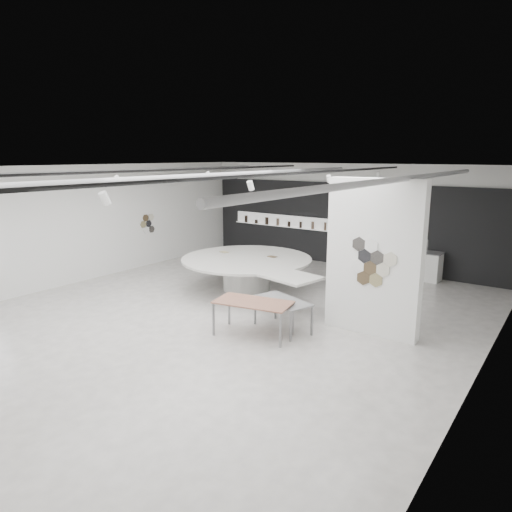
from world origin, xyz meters
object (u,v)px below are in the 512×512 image
Objects in this scene: partition_column at (374,258)px; sample_table_wood at (253,304)px; kitchen_counter at (415,264)px; display_island at (248,269)px; sample_table_stone at (283,303)px.

sample_table_wood is at bearing -140.37° from partition_column.
partition_column reaches higher than sample_table_wood.
display_island is at bearing -128.32° from kitchen_counter.
sample_table_wood is 0.79m from sample_table_stone.
sample_table_wood is at bearing -117.77° from sample_table_stone.
kitchen_counter is (1.48, 7.28, -0.27)m from sample_table_wood.
display_island is 3.14× the size of kitchen_counter.
display_island is 3.64m from sample_table_wood.
sample_table_wood is 1.18× the size of sample_table_stone.
partition_column reaches higher than kitchen_counter.
display_island is 3.39× the size of sample_table_stone.
kitchen_counter reaches higher than sample_table_stone.
sample_table_stone is (2.64, -2.15, 0.02)m from display_island.
display_island is at bearing 166.15° from partition_column.
sample_table_wood is 7.43m from kitchen_counter.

